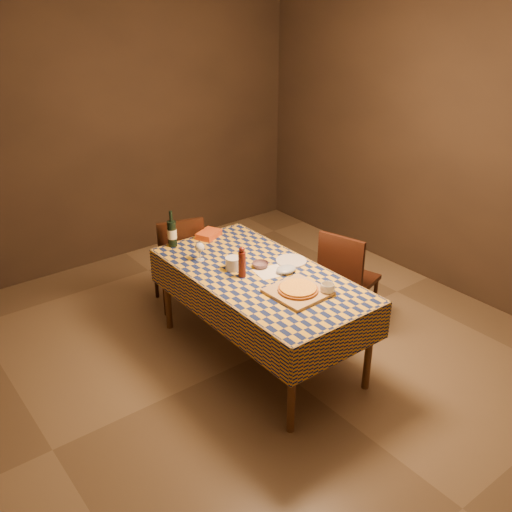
# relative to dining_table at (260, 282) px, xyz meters

# --- Properties ---
(room) EXTENTS (5.00, 5.10, 2.70)m
(room) POSITION_rel_dining_table_xyz_m (0.00, 0.00, 0.66)
(room) COLOR brown
(room) RESTS_ON ground
(dining_table) EXTENTS (0.94, 1.84, 0.77)m
(dining_table) POSITION_rel_dining_table_xyz_m (0.00, 0.00, 0.00)
(dining_table) COLOR brown
(dining_table) RESTS_ON ground
(cutting_board) EXTENTS (0.41, 0.41, 0.02)m
(cutting_board) POSITION_rel_dining_table_xyz_m (0.02, -0.42, 0.09)
(cutting_board) COLOR tan
(cutting_board) RESTS_ON dining_table
(pizza) EXTENTS (0.34, 0.34, 0.03)m
(pizza) POSITION_rel_dining_table_xyz_m (0.02, -0.42, 0.11)
(pizza) COLOR #984E19
(pizza) RESTS_ON cutting_board
(pepper_mill) EXTENTS (0.08, 0.08, 0.25)m
(pepper_mill) POSITION_rel_dining_table_xyz_m (-0.14, 0.04, 0.19)
(pepper_mill) COLOR #4D1712
(pepper_mill) RESTS_ON dining_table
(bowl) EXTENTS (0.16, 0.16, 0.04)m
(bowl) POSITION_rel_dining_table_xyz_m (0.07, 0.08, 0.10)
(bowl) COLOR #59414B
(bowl) RESTS_ON dining_table
(wine_glass) EXTENTS (0.08, 0.08, 0.15)m
(wine_glass) POSITION_rel_dining_table_xyz_m (-0.24, 0.48, 0.19)
(wine_glass) COLOR silver
(wine_glass) RESTS_ON dining_table
(wine_bottle) EXTENTS (0.10, 0.10, 0.32)m
(wine_bottle) POSITION_rel_dining_table_xyz_m (-0.28, 0.86, 0.20)
(wine_bottle) COLOR black
(wine_bottle) RESTS_ON dining_table
(deli_tub) EXTENTS (0.14, 0.14, 0.10)m
(deli_tub) POSITION_rel_dining_table_xyz_m (-0.12, 0.18, 0.13)
(deli_tub) COLOR silver
(deli_tub) RESTS_ON dining_table
(takeout_container) EXTENTS (0.26, 0.23, 0.05)m
(takeout_container) POSITION_rel_dining_table_xyz_m (0.07, 0.82, 0.10)
(takeout_container) COLOR #BE4719
(takeout_container) RESTS_ON dining_table
(white_plate) EXTENTS (0.32, 0.32, 0.01)m
(white_plate) POSITION_rel_dining_table_xyz_m (0.33, 0.00, 0.08)
(white_plate) COLOR silver
(white_plate) RESTS_ON dining_table
(tumbler) EXTENTS (0.13, 0.13, 0.08)m
(tumbler) POSITION_rel_dining_table_xyz_m (0.19, -0.56, 0.12)
(tumbler) COLOR white
(tumbler) RESTS_ON dining_table
(flour_patch) EXTENTS (0.29, 0.24, 0.00)m
(flour_patch) POSITION_rel_dining_table_xyz_m (0.09, -0.04, 0.08)
(flour_patch) COLOR white
(flour_patch) RESTS_ON dining_table
(flour_bag) EXTENTS (0.21, 0.19, 0.05)m
(flour_bag) POSITION_rel_dining_table_xyz_m (0.17, -0.11, 0.10)
(flour_bag) COLOR #9AACC5
(flour_bag) RESTS_ON dining_table
(chair_far) EXTENTS (0.52, 0.52, 0.93)m
(chair_far) POSITION_rel_dining_table_xyz_m (-0.10, 1.08, -0.17)
(chair_far) COLOR black
(chair_far) RESTS_ON ground
(chair_right) EXTENTS (0.53, 0.52, 0.93)m
(chair_right) POSITION_rel_dining_table_xyz_m (0.85, -0.11, -0.17)
(chair_right) COLOR black
(chair_right) RESTS_ON ground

